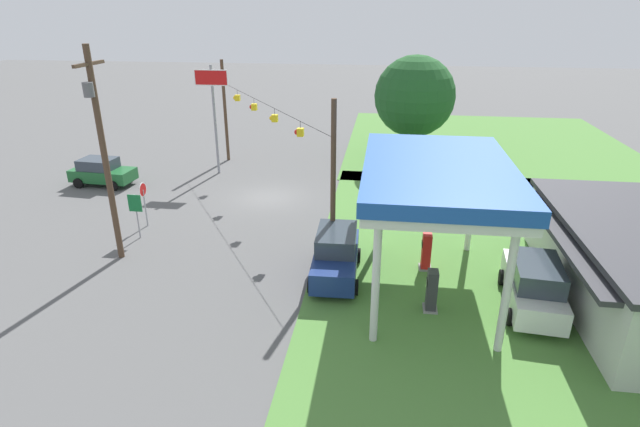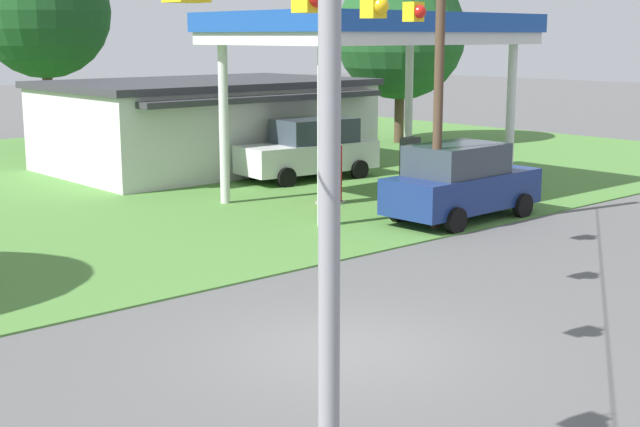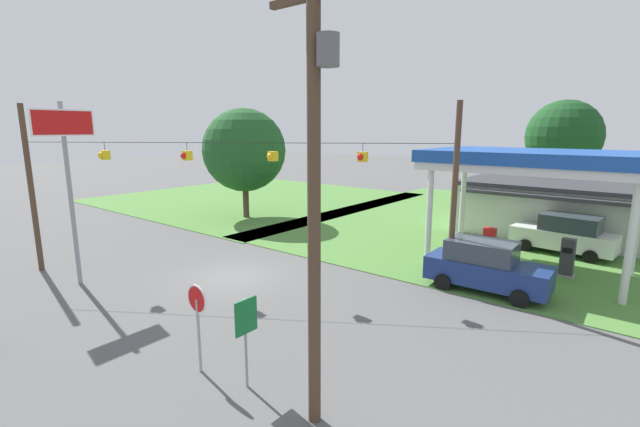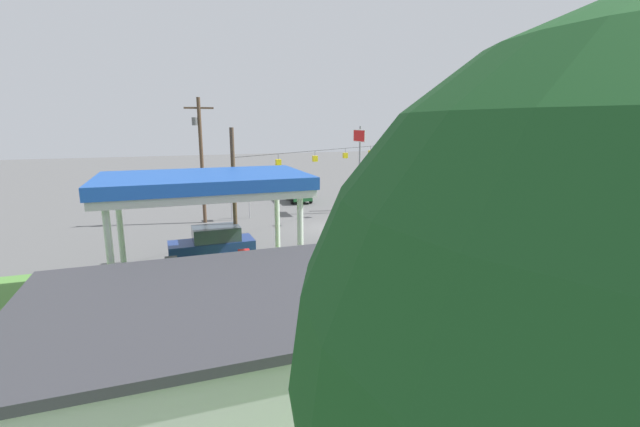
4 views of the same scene
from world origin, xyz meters
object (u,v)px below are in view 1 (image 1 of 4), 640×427
at_px(fuel_pump_near, 426,253).
at_px(tree_west_verge, 415,96).
at_px(car_at_pumps_front, 336,254).
at_px(gas_station_canopy, 438,176).
at_px(stop_sign_roadside, 143,195).
at_px(route_sign, 136,207).
at_px(fuel_pump_far, 432,292).
at_px(utility_pole_main, 102,147).
at_px(stop_sign_overhead, 213,98).
at_px(car_at_pumps_rear, 534,284).
at_px(car_on_crossroad, 102,172).

relative_size(fuel_pump_near, tree_west_verge, 0.22).
bearing_deg(tree_west_verge, car_at_pumps_front, -11.74).
relative_size(gas_station_canopy, stop_sign_roadside, 3.72).
bearing_deg(route_sign, fuel_pump_far, 71.62).
bearing_deg(utility_pole_main, tree_west_verge, 142.08).
height_order(gas_station_canopy, stop_sign_overhead, stop_sign_overhead).
relative_size(fuel_pump_far, route_sign, 0.73).
distance_m(car_at_pumps_front, car_at_pumps_rear, 8.14).
relative_size(fuel_pump_near, stop_sign_roadside, 0.70).
bearing_deg(fuel_pump_near, car_at_pumps_rear, 56.49).
xyz_separation_m(car_on_crossroad, route_sign, (7.68, 6.36, 0.78)).
bearing_deg(fuel_pump_near, car_on_crossroad, -113.53).
bearing_deg(fuel_pump_far, tree_west_verge, -179.74).
bearing_deg(gas_station_canopy, car_on_crossroad, -117.34).
relative_size(gas_station_canopy, fuel_pump_near, 5.29).
xyz_separation_m(gas_station_canopy, stop_sign_overhead, (-14.32, -13.97, 0.37)).
distance_m(gas_station_canopy, car_at_pumps_front, 5.68).
bearing_deg(stop_sign_roadside, stop_sign_overhead, -5.25).
bearing_deg(route_sign, utility_pole_main, 2.68).
distance_m(fuel_pump_near, tree_west_verge, 18.15).
height_order(stop_sign_overhead, tree_west_verge, tree_west_verge).
distance_m(car_at_pumps_rear, stop_sign_overhead, 23.97).
bearing_deg(stop_sign_overhead, fuel_pump_far, 41.10).
bearing_deg(utility_pole_main, stop_sign_overhead, 177.99).
bearing_deg(stop_sign_overhead, utility_pole_main, -2.01).
xyz_separation_m(car_at_pumps_rear, stop_sign_roadside, (-5.63, -18.85, 0.75)).
xyz_separation_m(car_at_pumps_rear, stop_sign_overhead, (-15.26, -17.96, 4.35)).
height_order(utility_pole_main, tree_west_verge, utility_pole_main).
bearing_deg(route_sign, car_at_pumps_rear, 77.61).
height_order(fuel_pump_near, car_at_pumps_front, car_at_pumps_front).
distance_m(gas_station_canopy, fuel_pump_near, 4.53).
relative_size(car_on_crossroad, tree_west_verge, 0.53).
height_order(fuel_pump_near, stop_sign_roadside, stop_sign_roadside).
height_order(gas_station_canopy, utility_pole_main, utility_pole_main).
relative_size(utility_pole_main, tree_west_verge, 1.22).
relative_size(fuel_pump_near, car_at_pumps_rear, 0.35).
bearing_deg(utility_pole_main, stop_sign_roadside, -173.65).
distance_m(stop_sign_overhead, tree_west_verge, 14.78).
height_order(car_at_pumps_rear, utility_pole_main, utility_pole_main).
xyz_separation_m(route_sign, tree_west_verge, (-16.24, 14.45, 3.27)).
height_order(fuel_pump_near, utility_pole_main, utility_pole_main).
relative_size(car_at_pumps_rear, stop_sign_roadside, 2.03).
xyz_separation_m(car_at_pumps_front, car_on_crossroad, (-10.21, -16.91, -0.12)).
xyz_separation_m(stop_sign_roadside, route_sign, (1.56, 0.31, -0.10)).
bearing_deg(fuel_pump_far, utility_pole_main, -100.44).
bearing_deg(tree_west_verge, car_at_pumps_rear, 11.38).
distance_m(gas_station_canopy, fuel_pump_far, 4.53).
relative_size(gas_station_canopy, car_on_crossroad, 2.19).
bearing_deg(stop_sign_overhead, car_at_pumps_rear, 49.66).
height_order(car_on_crossroad, stop_sign_roadside, stop_sign_roadside).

